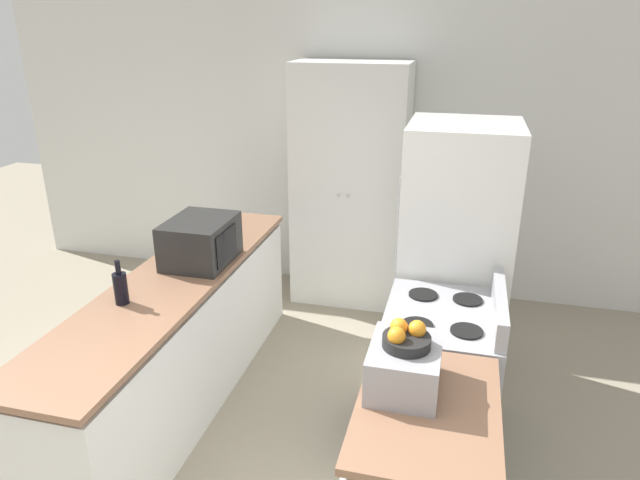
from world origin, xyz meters
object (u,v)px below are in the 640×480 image
Objects in this scene: microwave at (201,241)px; toaster_oven at (404,367)px; fruit_bowl at (406,337)px; wine_bottle at (121,287)px; pantry_cabinet at (350,187)px; stove at (438,380)px; refrigerator at (454,258)px.

microwave is 1.82m from toaster_oven.
microwave is 1.82m from fruit_bowl.
wine_bottle is 1.27× the size of fruit_bowl.
wine_bottle is at bearing -105.19° from microwave.
microwave reaches higher than wine_bottle.
pantry_cabinet is 2.16m from stove.
toaster_oven is at bearing -96.37° from refrigerator.
pantry_cabinet reaches higher than fruit_bowl.
stove is at bearing -11.42° from microwave.
pantry_cabinet is at bearing 65.57° from microwave.
wine_bottle is (-0.18, -0.67, -0.05)m from microwave.
fruit_bowl is (1.47, -1.06, 0.10)m from microwave.
pantry_cabinet reaches higher than microwave.
refrigerator reaches higher than microwave.
stove is 2.82× the size of toaster_oven.
pantry_cabinet is at bearing 131.30° from refrigerator.
wine_bottle is (-1.83, -1.13, 0.09)m from refrigerator.
microwave reaches higher than toaster_oven.
pantry_cabinet reaches higher than refrigerator.
toaster_oven is at bearing -13.61° from wine_bottle.
toaster_oven is 1.81× the size of fruit_bowl.
microwave is (-0.70, -1.54, -0.00)m from pantry_cabinet.
pantry_cabinet is 4.23× the size of microwave.
wine_bottle is (-1.79, -0.34, 0.55)m from stove.
refrigerator is 3.66× the size of microwave.
fruit_bowl is (-0.17, -1.53, 0.24)m from refrigerator.
pantry_cabinet is at bearing 68.25° from wine_bottle.
wine_bottle reaches higher than stove.
pantry_cabinet is 7.97× the size of wine_bottle.
refrigerator is at bearing 83.55° from fruit_bowl.
pantry_cabinet is 1.44m from refrigerator.
stove is at bearing 79.18° from fruit_bowl.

